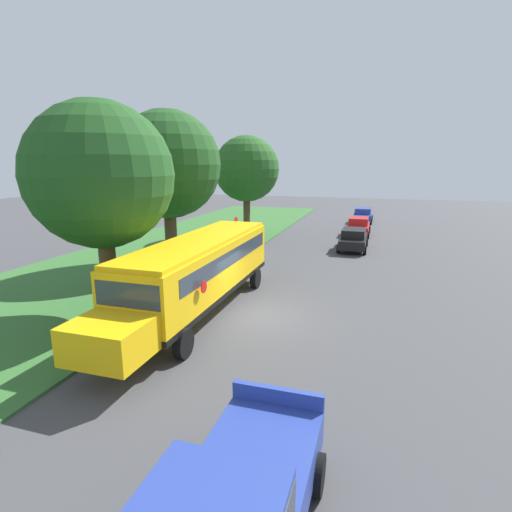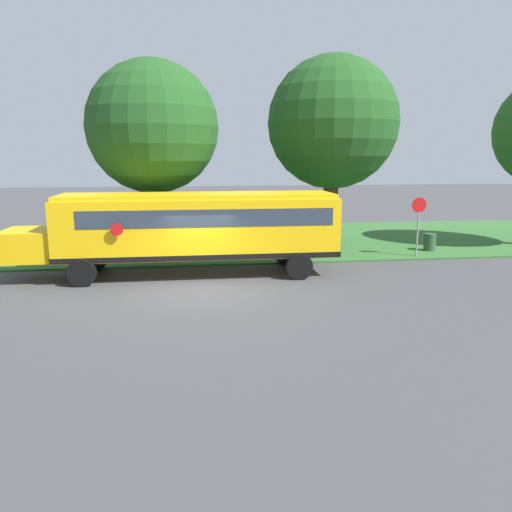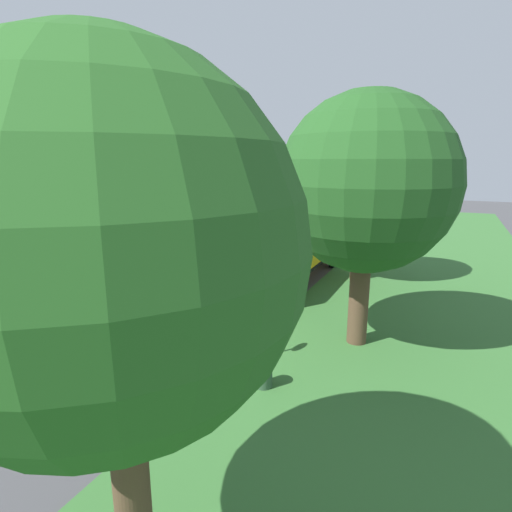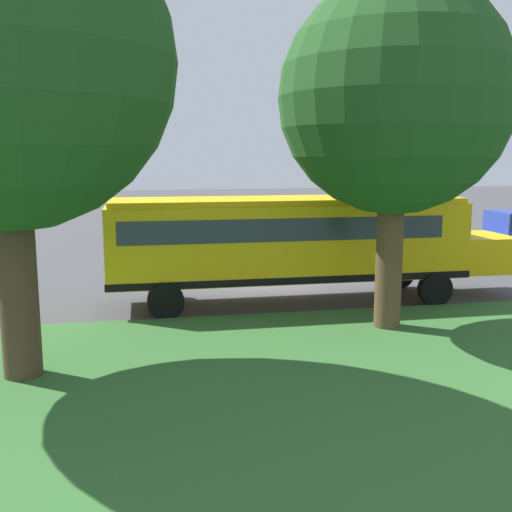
% 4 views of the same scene
% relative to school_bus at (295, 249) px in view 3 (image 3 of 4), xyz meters
% --- Properties ---
extents(ground_plane, '(120.00, 120.00, 0.00)m').
position_rel_school_bus_xyz_m(ground_plane, '(2.55, 0.29, -1.92)').
color(ground_plane, '#424244').
extents(grass_verge, '(12.00, 80.00, 0.08)m').
position_rel_school_bus_xyz_m(grass_verge, '(-7.45, 0.29, -1.88)').
color(grass_verge, '#33662D').
rests_on(grass_verge, ground).
extents(school_bus, '(2.84, 12.42, 3.16)m').
position_rel_school_bus_xyz_m(school_bus, '(0.00, 0.00, 0.00)').
color(school_bus, yellow).
rests_on(school_bus, ground).
extents(pickup_truck, '(2.28, 5.40, 2.10)m').
position_rel_school_bus_xyz_m(pickup_truck, '(5.25, -10.16, -0.85)').
color(pickup_truck, '#283D93').
rests_on(pickup_truck, ground).
extents(oak_tree_beside_bus, '(5.64, 5.64, 8.59)m').
position_rel_school_bus_xyz_m(oak_tree_beside_bus, '(-3.27, -1.63, 3.90)').
color(oak_tree_beside_bus, brown).
rests_on(oak_tree_beside_bus, ground).
extents(oak_tree_roadside_mid, '(6.37, 6.37, 9.32)m').
position_rel_school_bus_xyz_m(oak_tree_roadside_mid, '(-5.04, 6.91, 4.12)').
color(oak_tree_roadside_mid, '#4C3826').
rests_on(oak_tree_roadside_mid, ground).
extents(oak_tree_far_end, '(5.44, 5.44, 8.47)m').
position_rel_school_bus_xyz_m(oak_tree_far_end, '(-3.87, 17.58, 3.82)').
color(oak_tree_far_end, '#4C3826').
rests_on(oak_tree_far_end, ground).
extents(stop_sign, '(0.08, 0.68, 2.74)m').
position_rel_school_bus_xyz_m(stop_sign, '(-2.05, 10.15, -0.19)').
color(stop_sign, gray).
rests_on(stop_sign, ground).
extents(trash_bin, '(0.56, 0.56, 0.90)m').
position_rel_school_bus_xyz_m(trash_bin, '(-3.22, 11.37, -1.47)').
color(trash_bin, '#2D4C33').
rests_on(trash_bin, ground).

